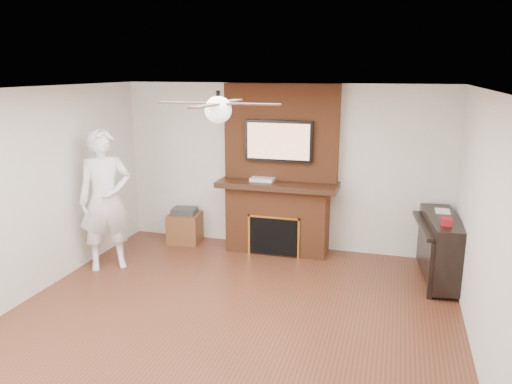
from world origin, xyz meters
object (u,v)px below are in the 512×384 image
(person, at_px, (106,200))
(side_table, at_px, (185,226))
(fireplace, at_px, (279,186))
(piano, at_px, (441,247))

(person, xyz_separation_m, side_table, (0.58, 1.27, -0.71))
(fireplace, height_order, piano, fireplace)
(piano, bearing_deg, fireplace, 160.02)
(fireplace, xyz_separation_m, person, (-2.10, -1.34, -0.03))
(person, bearing_deg, fireplace, -3.73)
(fireplace, bearing_deg, side_table, -177.47)
(fireplace, bearing_deg, piano, -13.46)
(person, distance_m, side_table, 1.57)
(side_table, relative_size, piano, 0.41)
(person, bearing_deg, piano, -26.02)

